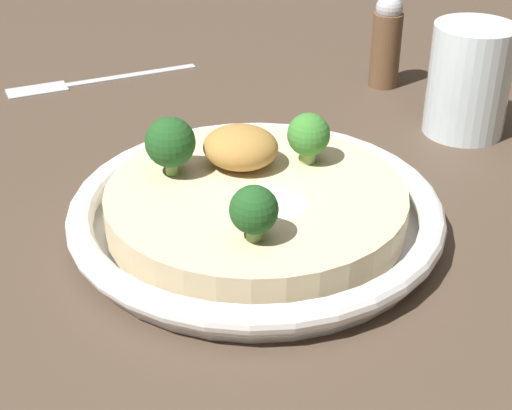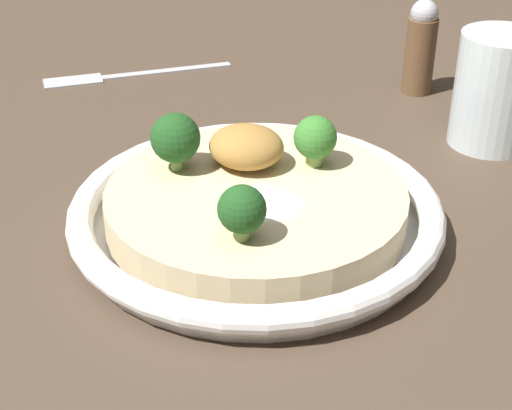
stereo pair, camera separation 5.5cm
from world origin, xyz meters
The scene contains 10 objects.
ground_plane centered at (0.00, 0.00, 0.00)m, with size 6.00×6.00×0.00m, color #47382B.
risotto_bowl centered at (0.00, 0.00, 0.02)m, with size 0.26×0.26×0.03m.
cheese_sprinkle centered at (0.01, -0.01, 0.04)m, with size 0.05×0.05×0.01m.
crispy_onion_garnish centered at (-0.02, 0.03, 0.05)m, with size 0.06×0.05×0.03m.
broccoli_back_left centered at (-0.06, 0.01, 0.06)m, with size 0.04×0.04×0.04m.
broccoli_front centered at (0.01, -0.06, 0.05)m, with size 0.03×0.03×0.04m.
broccoli_back centered at (0.03, 0.05, 0.05)m, with size 0.03×0.03×0.04m.
drinking_glass centered at (0.14, 0.20, 0.05)m, with size 0.07×0.07×0.10m.
fork_utensil centered at (-0.23, 0.23, 0.00)m, with size 0.17×0.13×0.00m.
pepper_shaker centered at (0.07, 0.29, 0.05)m, with size 0.03×0.03×0.09m.
Camera 2 is at (0.16, -0.45, 0.30)m, focal length 55.00 mm.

